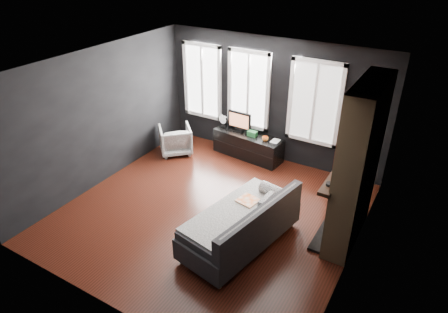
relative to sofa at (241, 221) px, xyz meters
The scene contains 18 objects.
floor 1.08m from the sofa, 151.48° to the left, with size 5.00×5.00×0.00m, color black.
ceiling 2.45m from the sofa, 151.48° to the left, with size 5.00×5.00×0.00m, color white.
wall_back 3.22m from the sofa, 106.16° to the left, with size 5.00×0.02×2.70m, color black.
wall_left 3.51m from the sofa, behind, with size 0.02×5.00×2.70m, color black.
wall_right 1.93m from the sofa, 15.91° to the left, with size 0.02×5.00×2.70m, color black.
windows 3.74m from the sofa, 114.11° to the left, with size 4.00×0.16×1.76m, color white, non-canonical shape.
fireplace 2.01m from the sofa, 36.55° to the left, with size 0.70×1.62×2.70m, color #93724C, non-canonical shape.
sofa is the anchor object (origin of this frame).
stripe_pillow 0.46m from the sofa, 45.73° to the left, with size 0.09×0.39×0.39m, color gray.
armchair 3.47m from the sofa, 144.14° to the left, with size 0.69×0.65×0.71m, color silver.
media_console 3.00m from the sofa, 115.12° to the left, with size 1.62×0.51×0.56m, color black, non-canonical shape.
monitor 3.19m from the sofa, 119.01° to the left, with size 0.58×0.12×0.51m, color black, non-canonical shape.
desk_fan 3.41m from the sofa, 125.38° to the left, with size 0.22×0.22×0.31m, color gray, non-canonical shape.
mug 2.72m from the sofa, 107.22° to the left, with size 0.13×0.10×0.13m, color #CE6723.
book 2.78m from the sofa, 104.35° to the left, with size 0.17×0.02×0.23m, color tan.
storage_box 2.93m from the sofa, 113.37° to the left, with size 0.21×0.13×0.11m, color #287438.
mantel_vase 2.12m from the sofa, 51.89° to the left, with size 0.19×0.20×0.19m, color gold.
mantel_clock 1.52m from the sofa, 23.50° to the left, with size 0.12×0.12×0.04m, color black.
Camera 1 is at (3.21, -4.98, 4.42)m, focal length 32.00 mm.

